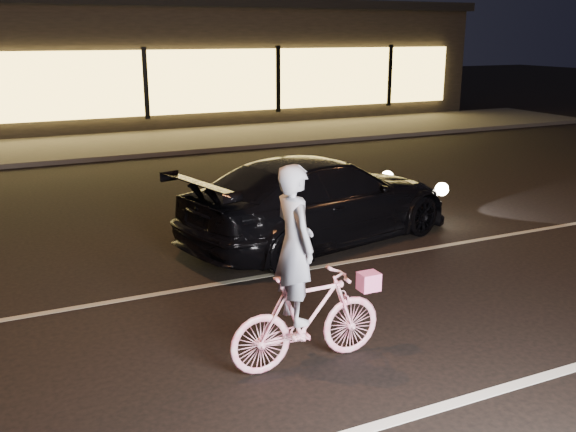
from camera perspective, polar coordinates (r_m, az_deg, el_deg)
ground at (r=7.69m, az=14.31°, el=-8.41°), size 90.00×90.00×0.00m
lane_stripe_near at (r=6.74m, az=22.54°, el=-12.82°), size 60.00×0.12×0.01m
lane_stripe_far at (r=9.19m, az=6.46°, el=-3.88°), size 60.00×0.10×0.01m
sidewalk at (r=19.15m, az=-11.03°, el=6.52°), size 30.00×4.00×0.12m
storefront at (r=24.75m, az=-14.85°, el=13.24°), size 25.40×8.42×4.20m
cyclist at (r=6.11m, az=1.42°, el=-7.19°), size 1.58×0.55×2.00m
sedan at (r=9.78m, az=2.86°, el=1.46°), size 4.89×2.92×1.33m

